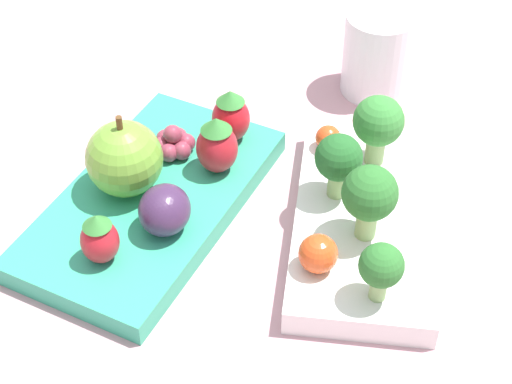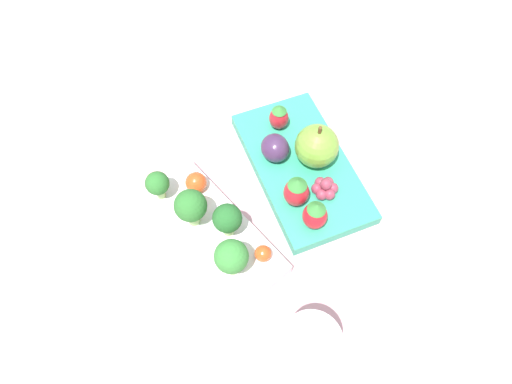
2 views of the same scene
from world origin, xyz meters
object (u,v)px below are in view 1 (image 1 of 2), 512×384
object	(u,v)px
strawberry_2	(231,116)
broccoli_floret_1	(378,123)
cherry_tomato_0	(328,138)
strawberry_1	(217,145)
bento_box_fruit	(151,203)
drinking_cup	(378,53)
cherry_tomato_1	(318,254)
bento_box_savoury	(364,223)
grape_cluster	(173,143)
apple	(124,159)
strawberry_0	(99,238)
broccoli_floret_3	(339,160)
broccoli_floret_0	(370,195)
plum	(165,210)
broccoli_floret_2	(381,267)

from	to	relation	value
strawberry_2	broccoli_floret_1	bearing A→B (deg)	90.78
broccoli_floret_1	cherry_tomato_0	xyz separation A→B (m)	(-0.01, -0.04, -0.03)
cherry_tomato_0	strawberry_1	xyz separation A→B (m)	(0.05, -0.08, 0.01)
bento_box_fruit	drinking_cup	xyz separation A→B (m)	(-0.21, 0.13, 0.03)
bento_box_fruit	cherry_tomato_1	world-z (taller)	cherry_tomato_1
bento_box_savoury	drinking_cup	distance (m)	0.19
bento_box_fruit	grape_cluster	world-z (taller)	grape_cluster
bento_box_savoury	cherry_tomato_0	distance (m)	0.08
apple	strawberry_0	distance (m)	0.07
broccoli_floret_3	drinking_cup	world-z (taller)	drinking_cup
broccoli_floret_3	grape_cluster	distance (m)	0.14
cherry_tomato_1	drinking_cup	distance (m)	0.24
broccoli_floret_0	plum	world-z (taller)	broccoli_floret_0
strawberry_1	strawberry_2	xyz separation A→B (m)	(-0.04, -0.00, -0.00)
broccoli_floret_1	strawberry_1	xyz separation A→B (m)	(0.04, -0.12, -0.02)
broccoli_floret_2	cherry_tomato_0	xyz separation A→B (m)	(-0.14, -0.07, -0.02)
broccoli_floret_0	broccoli_floret_1	size ratio (longest dim) A/B	1.01
bento_box_fruit	strawberry_0	distance (m)	0.08
broccoli_floret_1	bento_box_savoury	bearing A→B (deg)	5.22
broccoli_floret_1	broccoli_floret_2	bearing A→B (deg)	12.02
broccoli_floret_2	bento_box_savoury	bearing A→B (deg)	-162.96
broccoli_floret_1	strawberry_0	distance (m)	0.22
bento_box_fruit	strawberry_2	bearing A→B (deg)	154.63
bento_box_fruit	strawberry_2	xyz separation A→B (m)	(-0.08, 0.04, 0.03)
cherry_tomato_0	strawberry_2	distance (m)	0.08
broccoli_floret_3	cherry_tomato_1	bearing A→B (deg)	3.30
cherry_tomato_0	broccoli_floret_3	bearing A→B (deg)	20.02
broccoli_floret_2	broccoli_floret_3	size ratio (longest dim) A/B	0.85
broccoli_floret_0	cherry_tomato_1	size ratio (longest dim) A/B	2.20
broccoli_floret_0	cherry_tomato_0	distance (m)	0.10
broccoli_floret_2	cherry_tomato_1	world-z (taller)	broccoli_floret_2
bento_box_fruit	plum	bearing A→B (deg)	40.01
strawberry_2	grape_cluster	world-z (taller)	strawberry_2
bento_box_fruit	cherry_tomato_1	distance (m)	0.15
cherry_tomato_1	drinking_cup	size ratio (longest dim) A/B	0.36
broccoli_floret_1	plum	distance (m)	0.17
strawberry_0	cherry_tomato_1	bearing A→B (deg)	102.49
broccoli_floret_2	drinking_cup	size ratio (longest dim) A/B	0.60
broccoli_floret_0	strawberry_2	size ratio (longest dim) A/B	1.28
broccoli_floret_2	plum	xyz separation A→B (m)	(-0.02, -0.16, -0.01)
apple	drinking_cup	distance (m)	0.25
broccoli_floret_2	strawberry_1	bearing A→B (deg)	-123.17
strawberry_0	apple	bearing A→B (deg)	-170.97
strawberry_1	strawberry_2	size ratio (longest dim) A/B	1.05
broccoli_floret_1	strawberry_0	bearing A→B (deg)	-46.72
bento_box_fruit	strawberry_1	distance (m)	0.07
bento_box_fruit	strawberry_0	bearing A→B (deg)	-5.78
broccoli_floret_2	strawberry_0	bearing A→B (deg)	-84.40
bento_box_savoury	bento_box_fruit	size ratio (longest dim) A/B	0.90
cherry_tomato_1	strawberry_0	distance (m)	0.15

